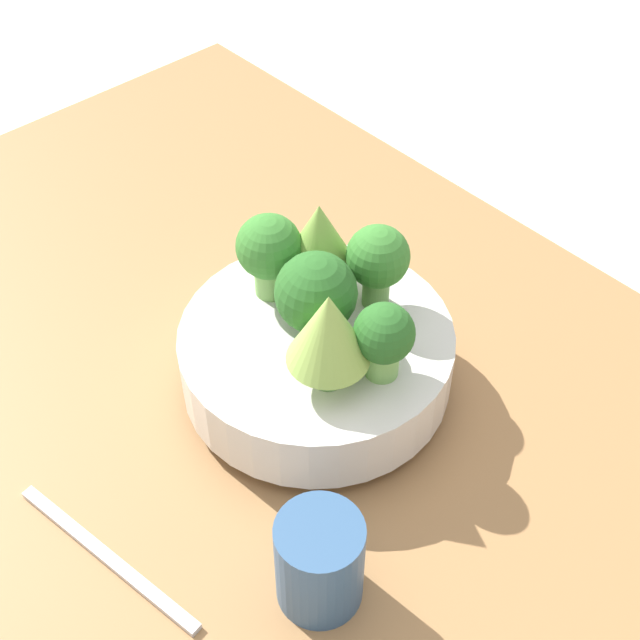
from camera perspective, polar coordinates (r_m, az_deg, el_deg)
ground_plane at (r=0.83m, az=-1.08°, el=-6.50°), size 6.00×6.00×0.00m
table at (r=0.82m, az=-1.10°, el=-5.74°), size 1.12×0.68×0.04m
bowl at (r=0.78m, az=-0.00°, el=-2.60°), size 0.24×0.24×0.07m
romanesco_piece_near at (r=0.68m, az=0.54°, el=-0.68°), size 0.07×0.07×0.09m
romanesco_piece_far at (r=0.76m, az=-0.05°, el=5.36°), size 0.06×0.06×0.09m
broccoli_floret_right at (r=0.70m, az=4.10°, el=-1.12°), size 0.05×0.05×0.07m
broccoli_floret_left at (r=0.76m, az=-3.27°, el=4.47°), size 0.06×0.06×0.08m
broccoli_floret_back at (r=0.75m, az=3.71°, el=3.86°), size 0.05×0.05×0.08m
broccoli_floret_center at (r=0.72m, az=0.00°, el=1.50°), size 0.07×0.07×0.08m
cup at (r=0.66m, az=-0.03°, el=-15.21°), size 0.06×0.06×0.08m
fork at (r=0.73m, az=-13.47°, el=-14.53°), size 0.19×0.04×0.01m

